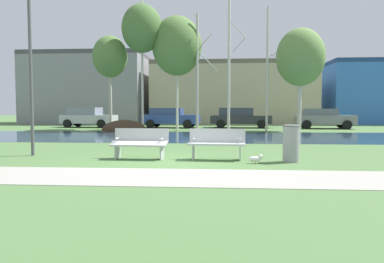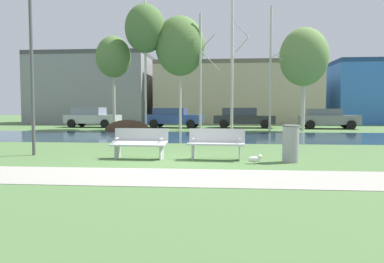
{
  "view_description": "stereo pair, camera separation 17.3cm",
  "coord_description": "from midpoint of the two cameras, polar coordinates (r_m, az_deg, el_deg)",
  "views": [
    {
      "loc": [
        1.17,
        -9.74,
        1.44
      ],
      "look_at": [
        0.34,
        1.54,
        0.74
      ],
      "focal_mm": 34.45,
      "sensor_mm": 36.0,
      "label": 1
    },
    {
      "loc": [
        1.34,
        -9.73,
        1.44
      ],
      "look_at": [
        0.34,
        1.54,
        0.74
      ],
      "focal_mm": 34.45,
      "sensor_mm": 36.0,
      "label": 2
    }
  ],
  "objects": [
    {
      "name": "bench_left",
      "position": [
        10.69,
        -7.66,
        -1.69
      ],
      "size": [
        1.63,
        0.66,
        0.87
      ],
      "color": "#B2B5B7",
      "rests_on": "ground"
    },
    {
      "name": "seagull",
      "position": [
        9.81,
        10.22,
        -4.19
      ],
      "size": [
        0.4,
        0.15,
        0.25
      ],
      "color": "white",
      "rests_on": "ground"
    },
    {
      "name": "streetlamp",
      "position": [
        12.5,
        -23.28,
        12.54
      ],
      "size": [
        0.32,
        0.32,
        5.15
      ],
      "color": "#4C4C51",
      "rests_on": "ground"
    },
    {
      "name": "birch_right",
      "position": [
        24.76,
        12.33,
        9.54
      ],
      "size": [
        1.35,
        2.19,
        8.06
      ],
      "color": "beige",
      "rests_on": "ground"
    },
    {
      "name": "ground_plane",
      "position": [
        19.83,
        1.43,
        -0.63
      ],
      "size": [
        120.0,
        120.0,
        0.0
      ],
      "primitive_type": "plane",
      "color": "#4C703D"
    },
    {
      "name": "parked_wagon_fourth_grey",
      "position": [
        28.41,
        20.36,
        1.97
      ],
      "size": [
        4.27,
        2.37,
        1.45
      ],
      "color": "slate",
      "rests_on": "ground"
    },
    {
      "name": "birch_center_right",
      "position": [
        24.97,
        6.49,
        11.04
      ],
      "size": [
        1.2,
        2.14,
        9.3
      ],
      "color": "beige",
      "rests_on": "ground"
    },
    {
      "name": "birch_far_left",
      "position": [
        26.75,
        -11.89,
        11.18
      ],
      "size": [
        2.41,
        2.41,
        6.51
      ],
      "color": "#BCB7A8",
      "rests_on": "ground"
    },
    {
      "name": "birch_left",
      "position": [
        25.65,
        -7.07,
        15.5
      ],
      "size": [
        2.69,
        2.69,
        8.71
      ],
      "color": "beige",
      "rests_on": "ground"
    },
    {
      "name": "river_band",
      "position": [
        19.07,
        1.28,
        -0.78
      ],
      "size": [
        80.0,
        7.57,
        0.01
      ],
      "primitive_type": "cube",
      "color": "#284256",
      "rests_on": "ground"
    },
    {
      "name": "bench_right",
      "position": [
        10.43,
        4.26,
        -1.8
      ],
      "size": [
        1.63,
        0.66,
        0.87
      ],
      "color": "#B2B5B7",
      "rests_on": "ground"
    },
    {
      "name": "birch_center_left",
      "position": [
        25.59,
        -1.66,
        13.08
      ],
      "size": [
        3.35,
        3.35,
        7.7
      ],
      "color": "beige",
      "rests_on": "ground"
    },
    {
      "name": "soil_mound",
      "position": [
        24.81,
        -9.76,
        0.16
      ],
      "size": [
        2.99,
        2.44,
        1.41
      ],
      "primitive_type": "ellipsoid",
      "color": "#423021",
      "rests_on": "ground"
    },
    {
      "name": "trash_bin",
      "position": [
        10.27,
        15.5,
        -1.72
      ],
      "size": [
        0.47,
        0.47,
        1.01
      ],
      "color": "gray",
      "rests_on": "ground"
    },
    {
      "name": "paved_path_strip",
      "position": [
        7.85,
        -4.23,
        -6.99
      ],
      "size": [
        60.0,
        2.04,
        0.01
      ],
      "primitive_type": "cube",
      "color": "#9E998E",
      "rests_on": "ground"
    },
    {
      "name": "parked_hatch_third_dark",
      "position": [
        28.2,
        8.1,
        2.18
      ],
      "size": [
        4.67,
        2.29,
        1.52
      ],
      "color": "#282B30",
      "rests_on": "ground"
    },
    {
      "name": "parked_sedan_second_blue",
      "position": [
        28.09,
        -2.7,
        2.21
      ],
      "size": [
        4.39,
        2.36,
        1.5
      ],
      "color": "#2D4793",
      "rests_on": "ground"
    },
    {
      "name": "birch_far_right",
      "position": [
        25.16,
        17.13,
        10.95
      ],
      "size": [
        3.1,
        3.1,
        6.63
      ],
      "color": "beige",
      "rests_on": "ground"
    },
    {
      "name": "birch_center",
      "position": [
        24.49,
        1.56,
        9.28
      ],
      "size": [
        1.41,
        2.28,
        7.65
      ],
      "color": "#BCB7A8",
      "rests_on": "ground"
    },
    {
      "name": "parked_van_nearest_silver",
      "position": [
        29.82,
        -15.1,
        2.19
      ],
      "size": [
        4.24,
        2.25,
        1.55
      ],
      "color": "#B2B5BC",
      "rests_on": "ground"
    },
    {
      "name": "building_beige_block",
      "position": [
        38.07,
        6.97,
        5.81
      ],
      "size": [
        15.51,
        9.07,
        5.94
      ],
      "color": "#BCAD8E",
      "rests_on": "ground"
    },
    {
      "name": "building_grey_warehouse",
      "position": [
        38.66,
        -14.66,
        6.33
      ],
      "size": [
        11.28,
        7.82,
        6.81
      ],
      "color": "gray",
      "rests_on": "ground"
    }
  ]
}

